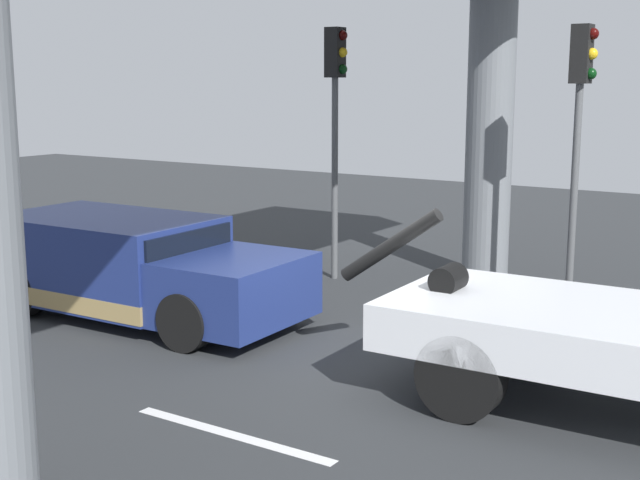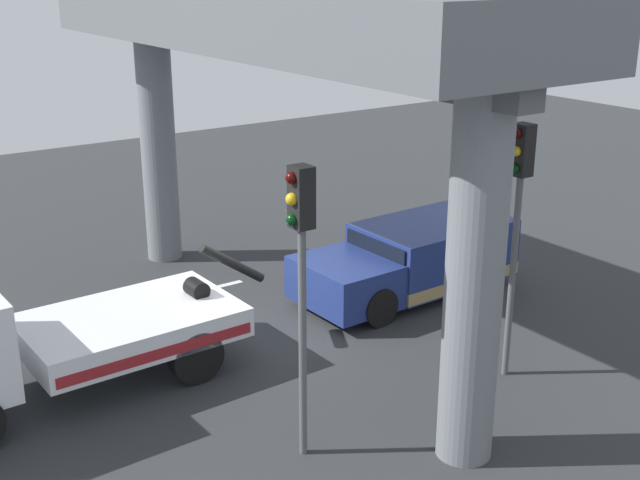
% 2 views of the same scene
% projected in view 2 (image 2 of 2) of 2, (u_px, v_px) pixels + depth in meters
% --- Properties ---
extents(ground_plane, '(60.00, 40.00, 0.10)m').
position_uv_depth(ground_plane, '(255.00, 339.00, 16.71)').
color(ground_plane, '#2D3033').
extents(lane_stripe_west, '(2.60, 0.16, 0.01)m').
position_uv_depth(lane_stripe_west, '(393.00, 244.00, 22.14)').
color(lane_stripe_west, silver).
rests_on(lane_stripe_west, ground).
extents(lane_stripe_mid, '(2.60, 0.16, 0.01)m').
position_uv_depth(lane_stripe_mid, '(192.00, 293.00, 18.89)').
color(lane_stripe_mid, silver).
rests_on(lane_stripe_mid, ground).
extents(tow_truck_white, '(7.28, 2.54, 2.46)m').
position_uv_depth(tow_truck_white, '(23.00, 339.00, 13.83)').
color(tow_truck_white, white).
rests_on(tow_truck_white, ground).
extents(towed_van_green, '(5.25, 2.32, 1.58)m').
position_uv_depth(towed_van_green, '(414.00, 260.00, 18.75)').
color(towed_van_green, navy).
rests_on(towed_van_green, ground).
extents(overpass_structure, '(3.60, 12.88, 6.84)m').
position_uv_depth(overpass_structure, '(272.00, 45.00, 15.11)').
color(overpass_structure, slate).
rests_on(overpass_structure, ground).
extents(traffic_light_near, '(0.39, 0.32, 4.68)m').
position_uv_depth(traffic_light_near, '(518.00, 198.00, 14.10)').
color(traffic_light_near, '#515456').
rests_on(traffic_light_near, ground).
extents(traffic_light_far, '(0.39, 0.32, 4.58)m').
position_uv_depth(traffic_light_far, '(301.00, 252.00, 11.68)').
color(traffic_light_far, '#515456').
rests_on(traffic_light_far, ground).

